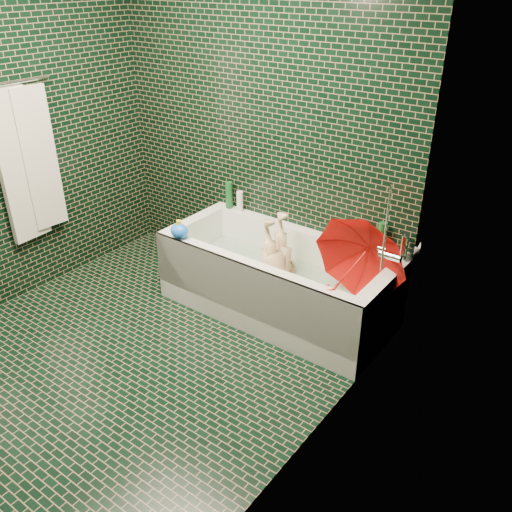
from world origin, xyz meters
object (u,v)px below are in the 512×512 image
Objects in this scene: umbrella at (352,267)px; rubber_duck at (386,250)px; bathtub at (276,287)px; bath_toy at (179,231)px; child at (279,275)px.

rubber_duck is (0.06, 0.37, -0.01)m from umbrella.
umbrella is at bearing -3.59° from bathtub.
bath_toy reaches higher than bathtub.
bath_toy is at bearing -165.02° from umbrella.
bath_toy is (-1.26, -0.28, 0.01)m from umbrella.
umbrella is at bearing 13.47° from bath_toy.
bathtub is at bearing -177.00° from rubber_duck.
rubber_duck reaches higher than child.
bathtub is at bearing 27.05° from bath_toy.
child is at bearing 27.41° from bath_toy.
bath_toy is (-1.32, -0.64, 0.02)m from rubber_duck.
umbrella is 4.30× the size of bath_toy.
bathtub is 0.84m from rubber_duck.
umbrella reaches higher than bathtub.
umbrella is (0.60, -0.05, 0.29)m from child.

